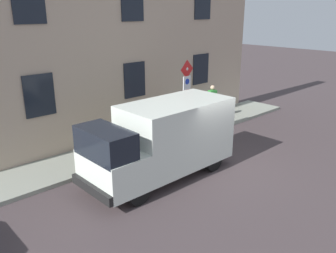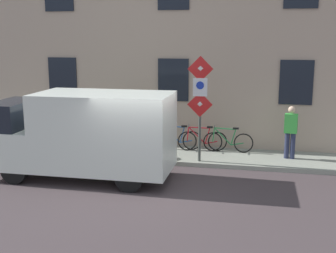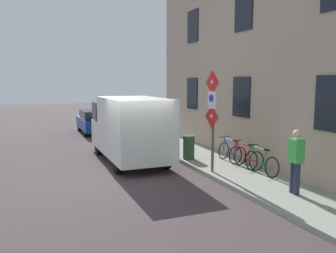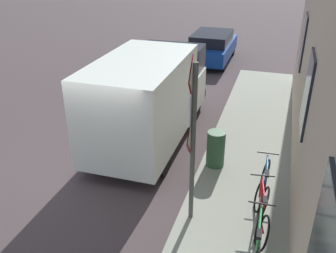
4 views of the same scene
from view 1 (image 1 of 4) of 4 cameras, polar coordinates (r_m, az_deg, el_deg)
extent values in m
plane|color=#44393B|center=(13.03, 6.56, -6.12)|extent=(80.00, 80.00, 0.00)
cube|color=gray|center=(15.11, -2.71, -2.18)|extent=(2.14, 17.30, 0.14)
cube|color=tan|center=(15.33, -6.46, 12.92)|extent=(0.70, 15.30, 7.88)
cube|color=black|center=(18.06, 5.32, 9.25)|extent=(0.06, 1.10, 1.50)
cube|color=black|center=(15.23, -5.43, 7.53)|extent=(0.06, 1.10, 1.50)
cube|color=black|center=(13.16, -20.11, 4.74)|extent=(0.06, 1.10, 1.50)
cube|color=black|center=(17.84, 5.63, 19.30)|extent=(0.06, 1.10, 1.50)
cube|color=black|center=(14.96, -5.81, 19.47)|extent=(0.06, 1.10, 1.50)
cube|color=black|center=(12.85, -21.72, 18.51)|extent=(0.06, 1.10, 1.50)
cylinder|color=#474C47|center=(14.83, 2.84, 4.13)|extent=(0.09, 0.09, 3.17)
pyramid|color=silver|center=(14.51, 3.17, 9.19)|extent=(0.08, 0.50, 0.50)
pyramid|color=red|center=(14.51, 3.15, 9.19)|extent=(0.06, 0.56, 0.56)
cube|color=white|center=(14.62, 3.07, 7.07)|extent=(0.07, 0.44, 0.56)
cylinder|color=#1933B2|center=(14.59, 3.15, 7.29)|extent=(0.03, 0.24, 0.24)
pyramid|color=silver|center=(14.73, 3.10, 4.96)|extent=(0.08, 0.50, 0.50)
pyramid|color=red|center=(14.73, 3.08, 4.96)|extent=(0.06, 0.56, 0.56)
cube|color=white|center=(11.95, 1.29, -1.01)|extent=(2.01, 3.80, 2.18)
cube|color=white|center=(10.63, -8.89, -6.93)|extent=(2.00, 1.40, 1.10)
cube|color=black|center=(10.18, -10.12, -2.67)|extent=(1.92, 0.98, 0.84)
cube|color=black|center=(10.45, -12.23, -9.90)|extent=(2.00, 0.16, 0.28)
cylinder|color=black|center=(10.34, -4.85, -10.60)|extent=(0.22, 0.76, 0.76)
cylinder|color=black|center=(11.63, -10.29, -7.39)|extent=(0.22, 0.76, 0.76)
cylinder|color=black|center=(12.44, 7.30, -5.46)|extent=(0.22, 0.76, 0.76)
cylinder|color=black|center=(13.53, 1.58, -3.29)|extent=(0.22, 0.76, 0.76)
torus|color=black|center=(16.28, 0.14, 0.87)|extent=(0.13, 0.66, 0.66)
torus|color=black|center=(17.00, 2.67, 1.61)|extent=(0.13, 0.66, 0.66)
cylinder|color=#268643|center=(16.45, 0.98, 1.80)|extent=(0.05, 0.60, 0.60)
cylinder|color=#268643|center=(16.42, 1.17, 2.76)|extent=(0.05, 0.73, 0.07)
cylinder|color=#268643|center=(16.70, 1.86, 1.99)|extent=(0.04, 0.19, 0.55)
cylinder|color=#268643|center=(16.86, 2.17, 1.33)|extent=(0.05, 0.43, 0.12)
cylinder|color=#268643|center=(16.22, 0.20, 1.72)|extent=(0.04, 0.09, 0.50)
cube|color=black|center=(16.67, 2.05, 3.07)|extent=(0.08, 0.20, 0.06)
cylinder|color=#262626|center=(16.16, 0.27, 2.75)|extent=(0.46, 0.04, 0.03)
torus|color=black|center=(15.67, -2.07, 0.15)|extent=(0.27, 0.68, 0.65)
torus|color=black|center=(16.44, 0.32, 1.04)|extent=(0.27, 0.68, 0.65)
cylinder|color=red|center=(15.85, -1.28, 1.15)|extent=(0.12, 0.60, 0.60)
cylinder|color=red|center=(15.83, -1.11, 2.16)|extent=(0.14, 0.72, 0.07)
cylinder|color=red|center=(16.13, -0.45, 1.40)|extent=(0.06, 0.19, 0.55)
cylinder|color=red|center=(16.30, -0.14, 0.73)|extent=(0.10, 0.43, 0.12)
cylinder|color=red|center=(15.62, -2.02, 1.03)|extent=(0.05, 0.09, 0.50)
cube|color=black|center=(16.09, -0.28, 2.52)|extent=(0.11, 0.21, 0.06)
cylinder|color=#262626|center=(15.55, -1.97, 2.10)|extent=(0.46, 0.10, 0.03)
torus|color=black|center=(15.17, -4.75, -0.53)|extent=(0.21, 0.67, 0.65)
torus|color=black|center=(15.84, -1.88, 0.35)|extent=(0.21, 0.67, 0.65)
cylinder|color=#285FA9|center=(15.32, -3.81, 0.49)|extent=(0.06, 0.60, 0.60)
cylinder|color=#285FA9|center=(15.29, -3.63, 1.52)|extent=(0.07, 0.73, 0.07)
cylinder|color=#285FA9|center=(15.56, -2.82, 0.73)|extent=(0.04, 0.19, 0.55)
cylinder|color=#285FA9|center=(15.72, -2.44, 0.04)|extent=(0.06, 0.43, 0.12)
cylinder|color=#285FA9|center=(15.11, -4.70, 0.38)|extent=(0.04, 0.09, 0.50)
cube|color=black|center=(15.51, -2.63, 1.89)|extent=(0.09, 0.20, 0.06)
cylinder|color=#262626|center=(15.04, -4.66, 1.48)|extent=(0.46, 0.05, 0.03)
cylinder|color=#262B47|center=(17.81, 7.30, 2.59)|extent=(0.16, 0.16, 0.85)
cylinder|color=#262B47|center=(17.70, 6.86, 2.50)|extent=(0.16, 0.16, 0.85)
cube|color=green|center=(17.57, 7.18, 4.85)|extent=(0.32, 0.43, 0.62)
sphere|color=beige|center=(17.47, 7.24, 6.28)|extent=(0.22, 0.22, 0.22)
cylinder|color=#2D5133|center=(13.92, -3.41, -1.75)|extent=(0.44, 0.44, 0.90)
camera|label=2|loc=(12.72, 63.08, 2.41)|focal=47.58mm
camera|label=3|loc=(20.91, 35.06, 8.93)|focal=37.68mm
camera|label=4|loc=(19.58, 12.38, 17.02)|focal=39.48mm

